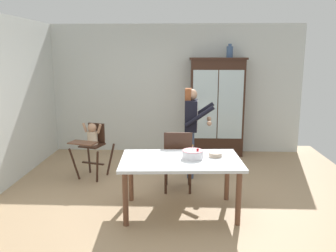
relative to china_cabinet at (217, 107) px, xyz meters
name	(u,v)px	position (x,y,z in m)	size (l,w,h in m)	color
ground_plane	(171,199)	(-0.87, -2.37, -1.01)	(6.24, 6.24, 0.00)	tan
wall_back	(175,89)	(-0.87, 0.26, 0.34)	(5.32, 0.06, 2.70)	silver
china_cabinet	(217,107)	(0.00, 0.00, 0.00)	(1.14, 0.48, 2.02)	#382116
ceramic_vase	(230,51)	(0.23, 0.00, 1.12)	(0.13, 0.13, 0.27)	#3D567F
high_chair_with_toddler	(92,140)	(-2.23, -1.50, -0.36)	(0.72, 0.80, 0.95)	#382116
adult_person	(192,122)	(-0.55, -1.39, -0.05)	(0.52, 0.50, 1.53)	#3D4C6B
dining_table	(181,166)	(-0.73, -2.78, -0.36)	(1.62, 1.04, 0.74)	silver
birthday_cake	(193,154)	(-0.57, -2.73, -0.22)	(0.28, 0.28, 0.19)	white
serving_bowl	(215,155)	(-0.26, -2.64, -0.25)	(0.18, 0.18, 0.06)	#C6AD93
dining_chair_far_side	(178,157)	(-0.77, -2.09, -0.46)	(0.45, 0.45, 0.96)	#382116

